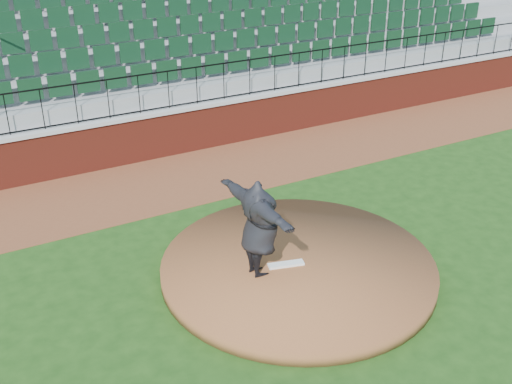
{
  "coord_description": "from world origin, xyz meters",
  "views": [
    {
      "loc": [
        -5.19,
        -7.92,
        6.66
      ],
      "look_at": [
        0.0,
        1.5,
        1.3
      ],
      "focal_mm": 43.54,
      "sensor_mm": 36.0,
      "label": 1
    }
  ],
  "objects": [
    {
      "name": "pitchers_mound",
      "position": [
        0.29,
        0.37,
        0.12
      ],
      "size": [
        5.19,
        5.19,
        0.25
      ],
      "primitive_type": "cylinder",
      "color": "brown",
      "rests_on": "ground"
    },
    {
      "name": "wall_railing",
      "position": [
        0.0,
        7.0,
        1.8
      ],
      "size": [
        34.0,
        0.05,
        1.0
      ],
      "primitive_type": null,
      "color": "black",
      "rests_on": "wall_cap"
    },
    {
      "name": "concourse_wall",
      "position": [
        0.0,
        12.52,
        2.75
      ],
      "size": [
        34.0,
        0.5,
        5.5
      ],
      "primitive_type": "cube",
      "color": "maroon",
      "rests_on": "ground"
    },
    {
      "name": "pitching_rubber",
      "position": [
        0.02,
        0.38,
        0.27
      ],
      "size": [
        0.7,
        0.34,
        0.05
      ],
      "primitive_type": "cube",
      "rotation": [
        0.0,
        0.0,
        -0.26
      ],
      "color": "white",
      "rests_on": "pitchers_mound"
    },
    {
      "name": "seating_stands",
      "position": [
        0.0,
        9.72,
        2.3
      ],
      "size": [
        34.0,
        5.1,
        4.6
      ],
      "primitive_type": null,
      "color": "gray",
      "rests_on": "ground"
    },
    {
      "name": "ground",
      "position": [
        0.0,
        0.0,
        0.0
      ],
      "size": [
        90.0,
        90.0,
        0.0
      ],
      "primitive_type": "plane",
      "color": "#1C4212",
      "rests_on": "ground"
    },
    {
      "name": "warning_track",
      "position": [
        0.0,
        5.4,
        0.01
      ],
      "size": [
        34.0,
        3.2,
        0.01
      ],
      "primitive_type": "cube",
      "color": "brown",
      "rests_on": "ground"
    },
    {
      "name": "field_wall",
      "position": [
        0.0,
        7.0,
        0.6
      ],
      "size": [
        34.0,
        0.35,
        1.2
      ],
      "primitive_type": "cube",
      "color": "maroon",
      "rests_on": "ground"
    },
    {
      "name": "wall_cap",
      "position": [
        0.0,
        7.0,
        1.25
      ],
      "size": [
        34.0,
        0.45,
        0.1
      ],
      "primitive_type": "cube",
      "color": "#B7B7B7",
      "rests_on": "field_wall"
    },
    {
      "name": "pitcher",
      "position": [
        -0.55,
        0.4,
        1.19
      ],
      "size": [
        0.72,
        2.34,
        1.88
      ],
      "primitive_type": "imported",
      "rotation": [
        0.0,
        0.0,
        1.61
      ],
      "color": "black",
      "rests_on": "pitchers_mound"
    }
  ]
}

